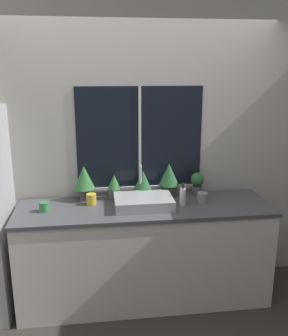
% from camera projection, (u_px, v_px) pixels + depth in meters
% --- Properties ---
extents(ground_plane, '(14.00, 14.00, 0.00)m').
position_uv_depth(ground_plane, '(149.00, 318.00, 3.22)').
color(ground_plane, '#38332D').
extents(wall_back, '(8.00, 0.09, 2.70)m').
position_uv_depth(wall_back, '(139.00, 148.00, 3.53)').
color(wall_back, '#BCB7AD').
rests_on(wall_back, ground_plane).
extents(counter, '(2.24, 0.64, 0.91)m').
position_uv_depth(counter, '(145.00, 253.00, 3.40)').
color(counter, white).
rests_on(counter, ground_plane).
extents(sink, '(0.50, 0.41, 0.32)m').
position_uv_depth(sink, '(143.00, 201.00, 3.27)').
color(sink, '#ADADB2').
rests_on(sink, counter).
extents(potted_plant_far_left, '(0.19, 0.19, 0.32)m').
position_uv_depth(potted_plant_far_left, '(84.00, 179.00, 3.39)').
color(potted_plant_far_left, '#4C4C51').
rests_on(potted_plant_far_left, counter).
extents(potted_plant_left, '(0.12, 0.12, 0.23)m').
position_uv_depth(potted_plant_left, '(114.00, 187.00, 3.45)').
color(potted_plant_left, '#4C4C51').
rests_on(potted_plant_left, counter).
extents(potted_plant_center, '(0.16, 0.16, 0.26)m').
position_uv_depth(potted_plant_center, '(143.00, 182.00, 3.47)').
color(potted_plant_center, '#4C4C51').
rests_on(potted_plant_center, counter).
extents(potted_plant_right, '(0.19, 0.19, 0.32)m').
position_uv_depth(potted_plant_right, '(169.00, 177.00, 3.50)').
color(potted_plant_right, '#4C4C51').
rests_on(potted_plant_right, counter).
extents(potted_plant_far_right, '(0.13, 0.13, 0.22)m').
position_uv_depth(potted_plant_far_right, '(197.00, 182.00, 3.55)').
color(potted_plant_far_right, '#4C4C51').
rests_on(potted_plant_far_right, counter).
extents(soap_bottle, '(0.05, 0.05, 0.20)m').
position_uv_depth(soap_bottle, '(183.00, 196.00, 3.29)').
color(soap_bottle, white).
rests_on(soap_bottle, counter).
extents(mug_grey, '(0.09, 0.09, 0.09)m').
position_uv_depth(mug_grey, '(202.00, 198.00, 3.36)').
color(mug_grey, gray).
rests_on(mug_grey, counter).
extents(mug_green, '(0.08, 0.08, 0.08)m').
position_uv_depth(mug_green, '(44.00, 207.00, 3.16)').
color(mug_green, '#38844C').
rests_on(mug_green, counter).
extents(mug_yellow, '(0.09, 0.09, 0.10)m').
position_uv_depth(mug_yellow, '(91.00, 199.00, 3.32)').
color(mug_yellow, gold).
rests_on(mug_yellow, counter).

